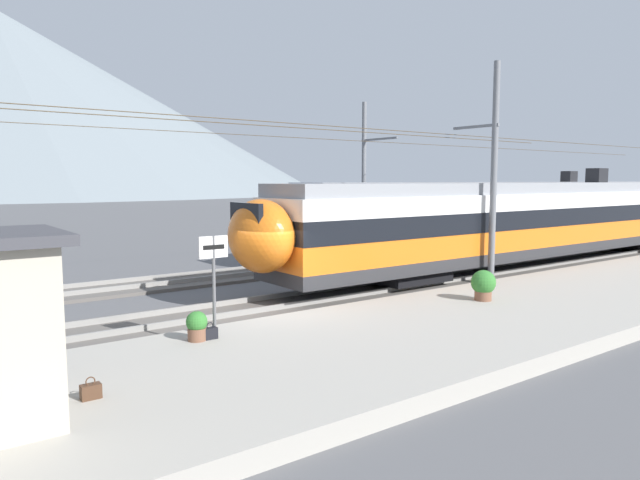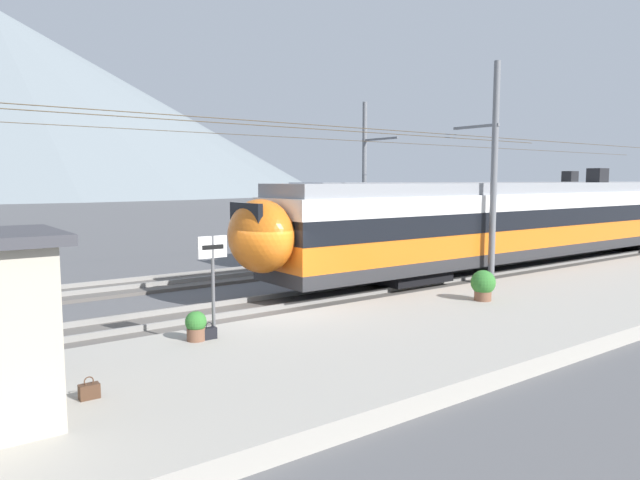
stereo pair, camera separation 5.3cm
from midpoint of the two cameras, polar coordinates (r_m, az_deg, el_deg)
The scene contains 14 objects.
ground_plane at distance 16.32m, azimuth -5.18°, elevation -8.10°, with size 400.00×400.00×0.00m, color #565659.
platform_slab at distance 13.19m, azimuth 3.89°, elevation -10.65°, with size 120.00×6.29×0.39m, color #A39E93.
track_near at distance 17.50m, azimuth -7.62°, elevation -6.94°, with size 120.00×3.00×0.28m.
track_far at distance 22.74m, azimuth -14.84°, elevation -4.09°, with size 120.00×3.00×0.28m.
train_near_platform at distance 27.77m, azimuth 20.78°, elevation 2.01°, with size 30.56×2.90×4.27m.
train_far_track at distance 36.88m, azimuth 19.00°, elevation 2.96°, with size 34.50×2.89×4.27m.
catenary_mast_mid at distance 22.12m, azimuth 16.56°, elevation 6.51°, with size 46.80×2.07×8.22m.
catenary_mast_far_side at distance 30.50m, azimuth 4.56°, elevation 6.42°, with size 46.80×2.63×8.03m.
platform_sign at distance 13.23m, azimuth -10.65°, elevation -2.28°, with size 0.70×0.08×2.32m.
passenger_walking at distance 10.29m, azimuth -27.77°, elevation -9.55°, with size 0.53×0.22×1.69m.
handbag_beside_passenger at distance 10.44m, azimuth -21.95°, elevation -13.76°, with size 0.32×0.18×0.37m.
handbag_near_sign at distance 13.36m, azimuth -10.98°, elevation -9.06°, with size 0.32×0.18×0.39m.
potted_plant_platform_edge at distance 17.80m, azimuth 15.84°, elevation -4.18°, with size 0.73×0.73×0.91m.
potted_plant_by_shelter at distance 13.24m, azimuth -12.25°, elevation -8.22°, with size 0.48×0.48×0.67m.
Camera 1 is at (-8.24, -13.52, 3.96)m, focal length 32.22 mm.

